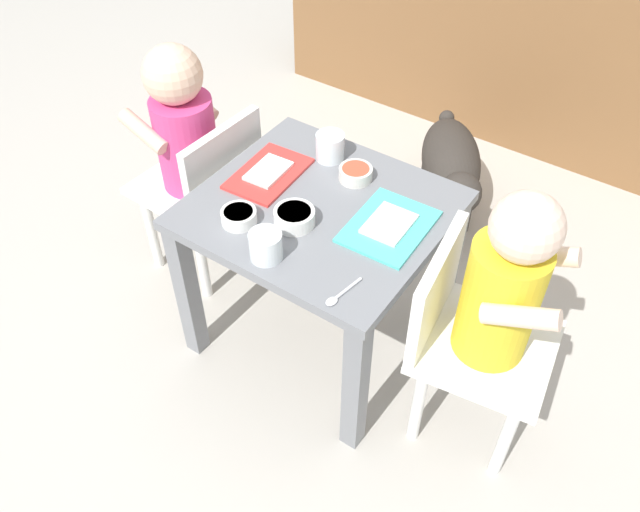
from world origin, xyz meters
The scene contains 14 objects.
ground_plane centered at (0.00, 0.00, 0.00)m, with size 7.00×7.00×0.00m, color #B2ADA3.
kitchen_cabinet_back centered at (0.00, 1.25, 0.44)m, with size 1.76×0.31×0.89m, color brown.
dining_table centered at (0.00, 0.00, 0.37)m, with size 0.55×0.50×0.46m.
seated_child_left centered at (-0.44, 0.04, 0.44)m, with size 0.29×0.29×0.69m.
seated_child_right centered at (0.43, -0.02, 0.44)m, with size 0.32×0.32×0.71m.
dog centered at (0.05, 0.64, 0.19)m, with size 0.35×0.45×0.30m.
food_tray_left centered at (-0.16, 0.02, 0.46)m, with size 0.15×0.21×0.02m.
food_tray_right centered at (0.16, 0.02, 0.46)m, with size 0.17×0.21×0.02m.
water_cup_left centered at (0.00, -0.20, 0.48)m, with size 0.07×0.07×0.06m.
water_cup_right centered at (-0.08, 0.16, 0.48)m, with size 0.07×0.07×0.07m.
cereal_bowl_left_side centered at (-0.12, -0.14, 0.47)m, with size 0.08×0.08×0.03m.
veggie_bowl_near centered at (0.01, 0.13, 0.47)m, with size 0.08×0.08×0.03m.
veggie_bowl_far centered at (-0.01, -0.08, 0.47)m, with size 0.09×0.09×0.04m.
spoon_by_left_tray centered at (0.19, -0.20, 0.46)m, with size 0.03×0.10×0.01m.
Camera 1 is at (0.64, -0.93, 1.42)m, focal length 36.87 mm.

